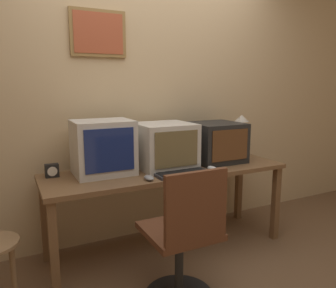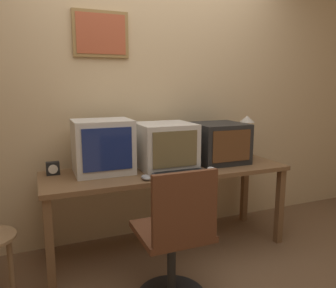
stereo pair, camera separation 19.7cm
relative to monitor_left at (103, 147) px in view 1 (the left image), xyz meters
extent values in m
cube|color=#D1B284|center=(0.51, 0.33, 0.38)|extent=(8.00, 0.05, 2.60)
cube|color=olive|center=(0.07, 0.29, 0.89)|extent=(0.46, 0.02, 0.37)
cube|color=#AD4C2D|center=(0.07, 0.28, 0.89)|extent=(0.40, 0.01, 0.32)
cube|color=brown|center=(0.51, -0.09, -0.23)|extent=(2.01, 0.62, 0.04)
cube|color=brown|center=(-0.44, -0.36, -0.58)|extent=(0.06, 0.06, 0.67)
cube|color=brown|center=(1.47, -0.36, -0.58)|extent=(0.06, 0.06, 0.67)
cube|color=brown|center=(-0.44, 0.17, -0.58)|extent=(0.06, 0.06, 0.67)
cube|color=brown|center=(1.47, 0.17, -0.58)|extent=(0.06, 0.06, 0.67)
cube|color=beige|center=(0.00, 0.00, 0.00)|extent=(0.45, 0.36, 0.42)
cube|color=navy|center=(0.00, -0.18, 0.01)|extent=(0.37, 0.01, 0.32)
cube|color=beige|center=(0.52, -0.02, -0.02)|extent=(0.45, 0.43, 0.37)
cube|color=brown|center=(0.52, -0.24, -0.02)|extent=(0.37, 0.01, 0.28)
cube|color=black|center=(1.03, -0.02, -0.03)|extent=(0.44, 0.43, 0.35)
cube|color=#563319|center=(1.03, -0.24, -0.03)|extent=(0.36, 0.01, 0.27)
cube|color=#333338|center=(0.53, -0.30, -0.20)|extent=(0.42, 0.17, 0.02)
cube|color=black|center=(0.53, -0.30, -0.19)|extent=(0.39, 0.14, 0.00)
ellipsoid|color=silver|center=(0.80, -0.31, -0.19)|extent=(0.06, 0.11, 0.04)
ellipsoid|color=gray|center=(0.25, -0.32, -0.19)|extent=(0.06, 0.11, 0.03)
cube|color=black|center=(-0.38, 0.08, -0.16)|extent=(0.10, 0.05, 0.10)
cylinder|color=white|center=(-0.38, 0.05, -0.16)|extent=(0.07, 0.01, 0.07)
cylinder|color=#B2A899|center=(1.40, 0.08, -0.20)|extent=(0.13, 0.13, 0.02)
cylinder|color=#B2A899|center=(1.40, 0.08, -0.03)|extent=(0.02, 0.02, 0.32)
cone|color=#B2A899|center=(1.40, 0.08, 0.15)|extent=(0.14, 0.14, 0.07)
cylinder|color=#282828|center=(0.28, -0.72, -0.68)|extent=(0.06, 0.06, 0.43)
cube|color=brown|center=(0.28, -0.72, -0.44)|extent=(0.44, 0.44, 0.04)
cube|color=brown|center=(0.28, -0.92, -0.21)|extent=(0.40, 0.04, 0.42)
cylinder|color=#8E6B47|center=(-0.69, -0.31, -0.70)|extent=(0.04, 0.04, 0.43)
camera|label=1|loc=(-0.66, -2.44, 0.47)|focal=35.00mm
camera|label=2|loc=(-0.48, -2.52, 0.47)|focal=35.00mm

